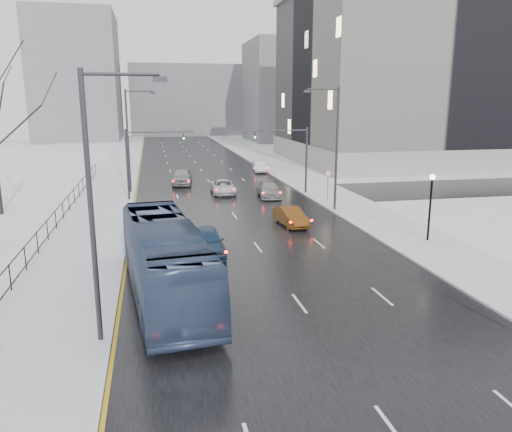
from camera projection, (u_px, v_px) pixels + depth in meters
road at (207, 178)px, 58.65m from camera, size 16.00×150.00×0.04m
cross_road at (221, 197)px, 47.21m from camera, size 130.00×10.00×0.04m
sidewalk_left at (114, 181)px, 56.55m from camera, size 5.00×150.00×0.16m
sidewalk_right at (293, 175)px, 60.73m from camera, size 5.00×150.00×0.16m
park_strip at (25, 184)px, 54.66m from camera, size 14.00×150.00×0.12m
tree_park_e at (1, 215)px, 39.78m from camera, size 9.45×9.45×13.50m
iron_fence at (29, 251)px, 27.25m from camera, size 0.06×70.00×1.30m
streetlight_r_mid at (334, 143)px, 39.94m from camera, size 2.95×0.25×10.00m
streetlight_l_near at (97, 197)px, 17.62m from camera, size 2.95×0.25×10.00m
streetlight_l_far at (130, 136)px, 48.13m from camera, size 2.95×0.25×10.00m
lamppost_r_mid at (431, 198)px, 31.57m from camera, size 0.36×0.36×4.28m
mast_signal_right at (296, 152)px, 47.74m from camera, size 6.10×0.33×6.50m
mast_signal_left at (139, 156)px, 44.83m from camera, size 6.10×0.33×6.50m
no_uturn_sign at (328, 176)px, 44.71m from camera, size 0.60×0.06×2.70m
civic_building at (430, 85)px, 74.53m from camera, size 41.00×31.00×24.80m
bldg_far_right at (301, 91)px, 114.20m from camera, size 24.00×20.00×22.00m
bldg_far_left at (77, 78)px, 113.11m from camera, size 18.00×22.00×28.00m
bldg_far_center at (188, 100)px, 133.72m from camera, size 30.00×18.00×18.00m
bus at (165, 259)px, 22.99m from camera, size 4.28×12.95×3.54m
sedan_center_near at (207, 241)px, 29.42m from camera, size 1.90×4.67×1.59m
sedan_right_near at (291, 217)px, 36.24m from camera, size 1.88×4.22×1.35m
sedan_right_cross at (223, 187)px, 48.77m from camera, size 2.34×4.86×1.34m
sedan_right_far at (269, 190)px, 47.12m from camera, size 2.39×4.96×1.39m
sedan_center_far at (182, 177)px, 54.07m from camera, size 2.61×5.25×1.72m
sedan_right_distant at (259, 167)px, 63.65m from camera, size 1.83×4.28×1.37m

